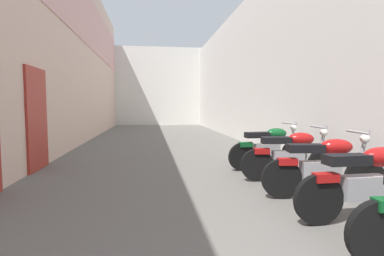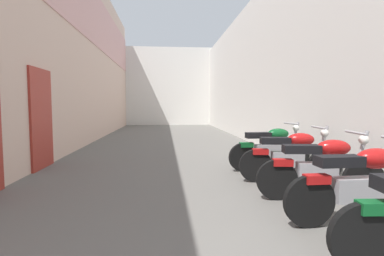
{
  "view_description": "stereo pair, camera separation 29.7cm",
  "coord_description": "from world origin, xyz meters",
  "px_view_note": "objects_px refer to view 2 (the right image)",
  "views": [
    {
      "loc": [
        -0.52,
        1.05,
        1.39
      ],
      "look_at": [
        0.33,
        7.12,
        0.93
      ],
      "focal_mm": 27.62,
      "sensor_mm": 36.0,
      "label": 1
    },
    {
      "loc": [
        -0.23,
        1.02,
        1.39
      ],
      "look_at": [
        0.33,
        7.12,
        0.93
      ],
      "focal_mm": 27.62,
      "sensor_mm": 36.0,
      "label": 2
    }
  ],
  "objects_px": {
    "motorcycle_fourth": "(361,183)",
    "motorcycle_sixth": "(291,155)",
    "motorcycle_fifth": "(321,167)",
    "motorcycle_seventh": "(271,147)"
  },
  "relations": [
    {
      "from": "motorcycle_fourth",
      "to": "motorcycle_sixth",
      "type": "relative_size",
      "value": 1.0
    },
    {
      "from": "motorcycle_fifth",
      "to": "motorcycle_sixth",
      "type": "xyz_separation_m",
      "value": [
        0.0,
        1.04,
        0.0
      ]
    },
    {
      "from": "motorcycle_fourth",
      "to": "motorcycle_fifth",
      "type": "height_order",
      "value": "same"
    },
    {
      "from": "motorcycle_seventh",
      "to": "motorcycle_fourth",
      "type": "bearing_deg",
      "value": -90.0
    },
    {
      "from": "motorcycle_fifth",
      "to": "motorcycle_seventh",
      "type": "height_order",
      "value": "same"
    },
    {
      "from": "motorcycle_fifth",
      "to": "motorcycle_sixth",
      "type": "height_order",
      "value": "same"
    },
    {
      "from": "motorcycle_sixth",
      "to": "motorcycle_seventh",
      "type": "height_order",
      "value": "same"
    },
    {
      "from": "motorcycle_sixth",
      "to": "motorcycle_seventh",
      "type": "xyz_separation_m",
      "value": [
        -0.0,
        1.04,
        0.0
      ]
    },
    {
      "from": "motorcycle_fifth",
      "to": "motorcycle_seventh",
      "type": "distance_m",
      "value": 2.07
    },
    {
      "from": "motorcycle_sixth",
      "to": "motorcycle_seventh",
      "type": "bearing_deg",
      "value": 90.0
    }
  ]
}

